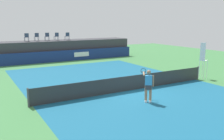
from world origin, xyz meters
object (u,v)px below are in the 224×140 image
object	(u,v)px
spectator_chair_left	(37,36)
net_post_near	(28,98)
spectator_chair_right	(56,36)
umpire_chair	(203,58)
spectator_chair_far_right	(67,36)
net_post_far	(198,73)
spectator_chair_far_left	(27,37)
spectator_chair_center	(47,36)
tennis_player	(148,85)

from	to	relation	value
spectator_chair_left	net_post_near	distance (m)	16.18
spectator_chair_right	umpire_chair	xyz separation A→B (m)	(6.48, -15.20, -1.11)
spectator_chair_far_right	net_post_far	size ratio (longest dim) A/B	0.89
spectator_chair_right	spectator_chair_far_right	xyz separation A→B (m)	(1.20, -0.23, 0.00)
spectator_chair_far_left	net_post_near	distance (m)	15.71
spectator_chair_far_left	spectator_chair_center	bearing A→B (deg)	5.97
spectator_chair_far_right	spectator_chair_far_left	bearing A→B (deg)	176.31
spectator_chair_left	net_post_far	bearing A→B (deg)	-62.07
spectator_chair_right	spectator_chair_far_right	world-z (taller)	same
net_post_far	spectator_chair_right	bearing A→B (deg)	111.65
spectator_chair_right	net_post_near	bearing A→B (deg)	-112.75
spectator_chair_left	umpire_chair	distance (m)	17.77
spectator_chair_right	net_post_far	size ratio (longest dim) A/B	0.89
spectator_chair_far_left	tennis_player	world-z (taller)	spectator_chair_far_left
spectator_chair_far_right	net_post_far	world-z (taller)	spectator_chair_far_right
spectator_chair_right	umpire_chair	distance (m)	16.56
spectator_chair_right	spectator_chair_center	bearing A→B (deg)	163.41
umpire_chair	net_post_far	world-z (taller)	umpire_chair
spectator_chair_center	spectator_chair_right	world-z (taller)	same
spectator_chair_far_right	net_post_far	bearing A→B (deg)	-72.10
spectator_chair_far_right	net_post_far	distance (m)	15.88
spectator_chair_center	net_post_near	size ratio (longest dim) A/B	0.89
net_post_near	tennis_player	distance (m)	6.28
spectator_chair_center	umpire_chair	size ratio (longest dim) A/B	0.32
spectator_chair_left	umpire_chair	xyz separation A→B (m)	(8.65, -15.49, -1.11)
spectator_chair_far_left	tennis_player	distance (m)	17.93
spectator_chair_left	spectator_chair_right	bearing A→B (deg)	-7.38
spectator_chair_center	umpire_chair	distance (m)	17.25
spectator_chair_far_right	net_post_near	size ratio (longest dim) A/B	0.89
umpire_chair	tennis_player	xyz separation A→B (m)	(-7.06, -2.37, -0.63)
spectator_chair_left	spectator_chair_far_right	xyz separation A→B (m)	(3.37, -0.51, 0.00)
spectator_chair_center	spectator_chair_far_left	bearing A→B (deg)	-174.03
umpire_chair	spectator_chair_left	bearing A→B (deg)	119.19
spectator_chair_left	tennis_player	world-z (taller)	spectator_chair_left
net_post_near	tennis_player	bearing A→B (deg)	-22.39
umpire_chair	net_post_far	distance (m)	1.18
spectator_chair_center	umpire_chair	xyz separation A→B (m)	(7.49, -15.50, -1.11)
umpire_chair	tennis_player	world-z (taller)	umpire_chair
umpire_chair	net_post_near	size ratio (longest dim) A/B	2.76
spectator_chair_left	net_post_far	distance (m)	17.65
tennis_player	spectator_chair_far_left	bearing A→B (deg)	98.75
spectator_chair_far_left	net_post_far	bearing A→B (deg)	-58.57
spectator_chair_far_left	umpire_chair	size ratio (longest dim) A/B	0.32
spectator_chair_far_right	umpire_chair	distance (m)	15.92
net_post_far	tennis_player	xyz separation A→B (m)	(-6.61, -2.39, 0.46)
spectator_chair_far_left	net_post_near	world-z (taller)	spectator_chair_far_left
net_post_near	net_post_far	world-z (taller)	same
net_post_near	spectator_chair_right	bearing A→B (deg)	67.25
spectator_chair_center	tennis_player	xyz separation A→B (m)	(0.43, -17.88, -1.73)
spectator_chair_right	spectator_chair_left	bearing A→B (deg)	172.62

